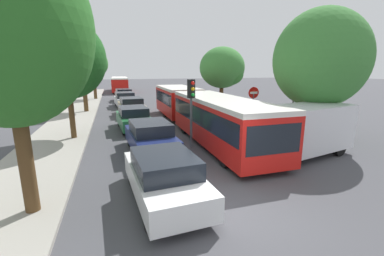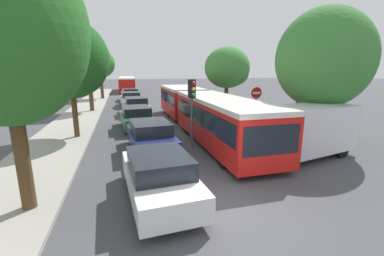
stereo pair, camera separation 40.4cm
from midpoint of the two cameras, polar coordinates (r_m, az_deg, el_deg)
name	(u,v)px [view 1 (the left image)]	position (r m, az deg, el deg)	size (l,w,h in m)	color
ground_plane	(241,210)	(7.68, 9.23, -17.59)	(200.00, 200.00, 0.00)	#47474C
kerb_strip_left	(80,110)	(27.17, -24.00, 3.77)	(3.20, 51.62, 0.14)	#9E998E
articulated_bus	(198,108)	(16.54, 0.58, 4.39)	(2.61, 16.57, 2.46)	red
city_bus_rear	(120,83)	(47.59, -16.00, 9.52)	(2.86, 11.62, 2.49)	red
queued_car_white	(164,177)	(7.85, -7.66, -10.69)	(2.09, 4.37, 1.48)	white
queued_car_navy	(150,137)	(12.29, -10.14, -1.96)	(2.13, 4.44, 1.50)	navy
queued_car_green	(133,118)	(17.31, -13.55, 2.19)	(2.12, 4.42, 1.50)	#236638
queued_car_tan	(131,106)	(22.72, -13.82, 4.71)	(2.15, 4.50, 1.52)	tan
queued_car_silver	(125,99)	(28.05, -15.10, 6.16)	(2.18, 4.54, 1.54)	#B7BABF
queued_car_black	(124,95)	(33.08, -15.26, 7.10)	(2.14, 4.48, 1.52)	black
white_van	(305,129)	(12.53, 22.91, -0.25)	(5.30, 2.98, 2.31)	silver
traffic_light	(191,98)	(12.63, -1.06, 6.66)	(0.37, 0.39, 3.40)	#56595E
no_entry_sign	(253,102)	(16.34, 12.74, 5.58)	(0.70, 0.08, 2.82)	#56595E
direction_sign_post	(294,92)	(16.16, 21.07, 7.43)	(0.41, 1.37, 3.60)	#56595E
tree_left_near	(4,33)	(7.75, -37.55, 16.32)	(3.93, 3.93, 7.16)	#51381E
tree_left_mid	(66,59)	(15.49, -26.93, 13.54)	(4.09, 4.09, 6.53)	#51381E
tree_left_far	(82,59)	(25.23, -23.73, 13.80)	(3.85, 3.85, 6.95)	#51381E
tree_left_distant	(93,64)	(35.65, -21.47, 13.16)	(3.68, 3.68, 6.36)	#51381E
tree_right_near	(321,62)	(14.95, 25.98, 13.13)	(4.66, 4.66, 6.88)	#51381E
tree_right_mid	(223,69)	(25.11, 6.50, 12.95)	(4.26, 4.26, 5.95)	#51381E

